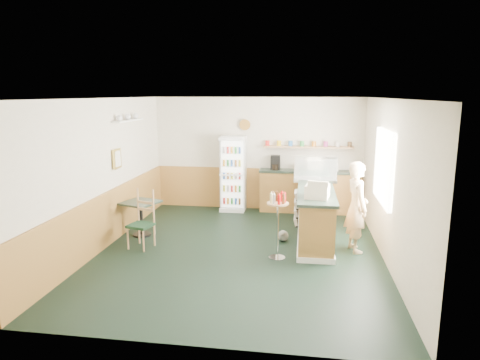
% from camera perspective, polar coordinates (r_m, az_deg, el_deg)
% --- Properties ---
extents(ground, '(6.00, 6.00, 0.00)m').
position_cam_1_polar(ground, '(7.79, -0.11, -9.44)').
color(ground, black).
rests_on(ground, ground).
extents(room_envelope, '(5.04, 6.02, 2.72)m').
position_cam_1_polar(room_envelope, '(8.13, -0.93, 2.58)').
color(room_envelope, beige).
rests_on(room_envelope, ground).
extents(service_counter, '(0.68, 3.01, 1.01)m').
position_cam_1_polar(service_counter, '(8.60, 9.93, -4.37)').
color(service_counter, '#AB7437').
rests_on(service_counter, ground).
extents(back_counter, '(2.24, 0.42, 1.69)m').
position_cam_1_polar(back_counter, '(10.25, 8.81, -1.26)').
color(back_counter, '#AB7437').
rests_on(back_counter, ground).
extents(drinks_fridge, '(0.59, 0.52, 1.80)m').
position_cam_1_polar(drinks_fridge, '(10.25, -0.91, 0.86)').
color(drinks_fridge, white).
rests_on(drinks_fridge, ground).
extents(display_case, '(0.87, 0.45, 0.49)m').
position_cam_1_polar(display_case, '(8.91, 10.02, 1.42)').
color(display_case, silver).
rests_on(display_case, service_counter).
extents(cash_register, '(0.45, 0.47, 0.22)m').
position_cam_1_polar(cash_register, '(7.50, 10.27, -1.50)').
color(cash_register, beige).
rests_on(cash_register, service_counter).
extents(shopkeeper, '(0.52, 0.62, 1.63)m').
position_cam_1_polar(shopkeeper, '(7.84, 15.27, -3.49)').
color(shopkeeper, tan).
rests_on(shopkeeper, ground).
extents(condiment_stand, '(0.37, 0.37, 1.15)m').
position_cam_1_polar(condiment_stand, '(7.25, 5.04, -4.69)').
color(condiment_stand, silver).
rests_on(condiment_stand, ground).
extents(newspaper_rack, '(0.09, 0.43, 0.68)m').
position_cam_1_polar(newspaper_rack, '(8.49, 7.55, -3.73)').
color(newspaper_rack, black).
rests_on(newspaper_rack, ground).
extents(cafe_table, '(0.80, 0.80, 0.69)m').
position_cam_1_polar(cafe_table, '(8.68, -13.07, -4.14)').
color(cafe_table, black).
rests_on(cafe_table, ground).
extents(cafe_chair, '(0.48, 0.48, 1.07)m').
position_cam_1_polar(cafe_chair, '(8.07, -12.92, -4.84)').
color(cafe_chair, black).
rests_on(cafe_chair, ground).
extents(dog_doorstop, '(0.20, 0.26, 0.24)m').
position_cam_1_polar(dog_doorstop, '(8.29, 5.77, -7.36)').
color(dog_doorstop, gray).
rests_on(dog_doorstop, ground).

